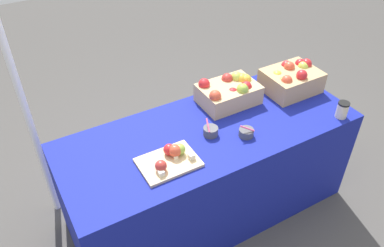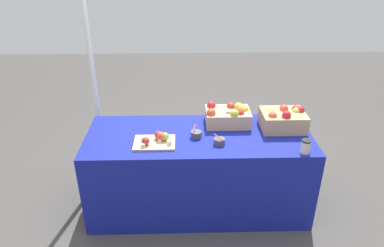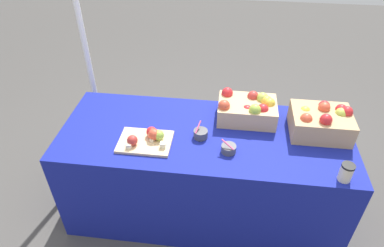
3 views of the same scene
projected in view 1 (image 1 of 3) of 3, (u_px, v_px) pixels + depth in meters
ground_plane at (207, 207)px, 2.86m from camera, size 10.00×10.00×0.00m
table at (208, 171)px, 2.63m from camera, size 1.90×0.76×0.74m
apple_crate_left at (291, 79)px, 2.71m from camera, size 0.37×0.30×0.20m
apple_crate_middle at (230, 91)px, 2.59m from camera, size 0.39×0.27×0.18m
cutting_board_front at (170, 158)px, 2.16m from camera, size 0.33×0.24×0.09m
sample_bowl_near at (211, 131)px, 2.35m from camera, size 0.09×0.09×0.10m
sample_bowl_mid at (246, 133)px, 2.34m from camera, size 0.10×0.09×0.09m
coffee_cup at (342, 110)px, 2.47m from camera, size 0.07×0.07×0.11m
tent_pole at (17, 84)px, 2.20m from camera, size 0.04×0.04×2.15m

